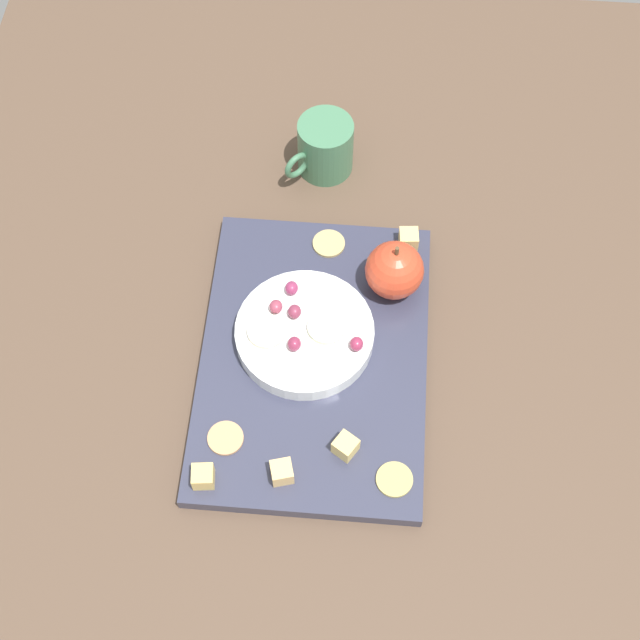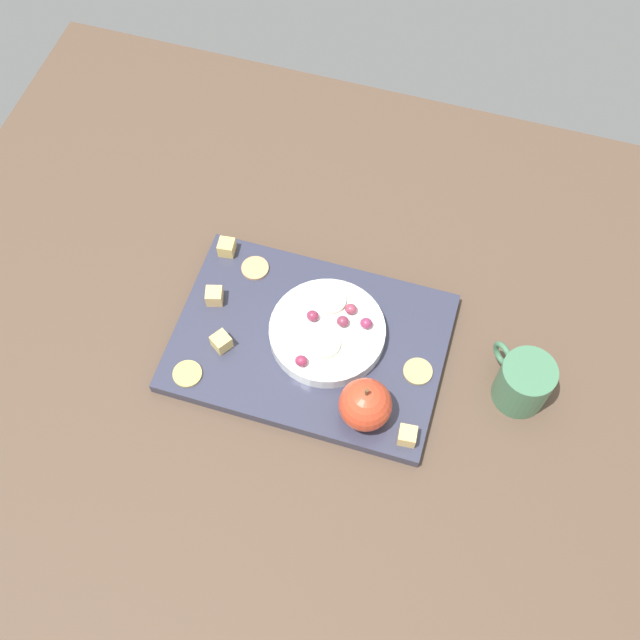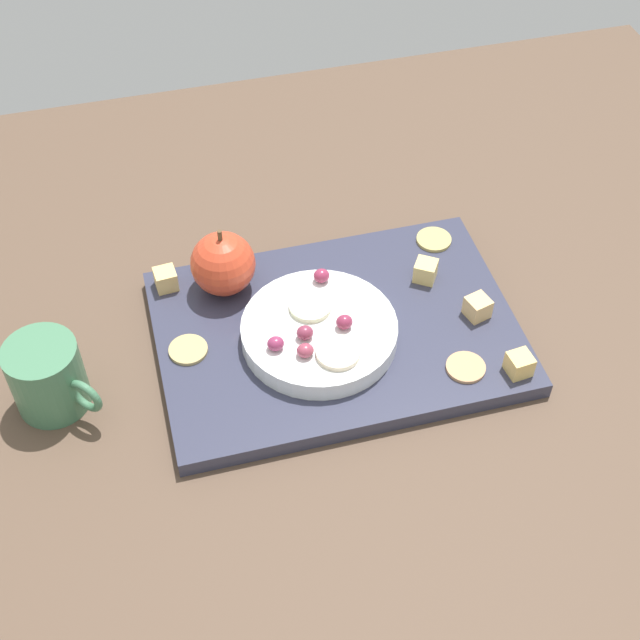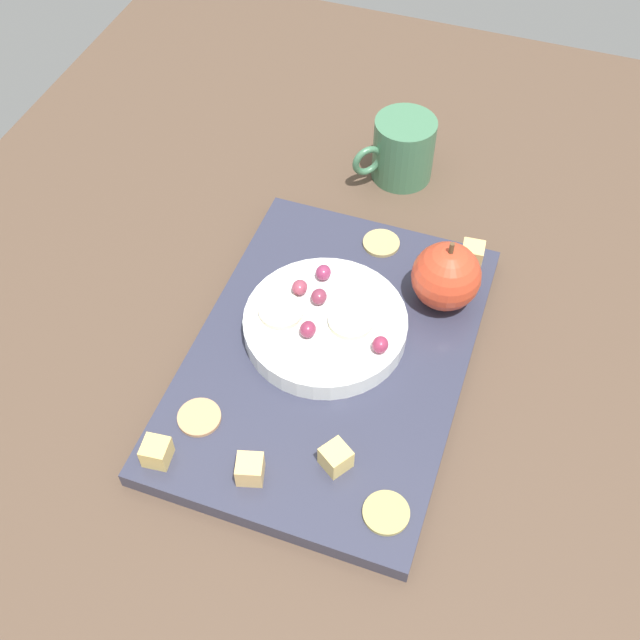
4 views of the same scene
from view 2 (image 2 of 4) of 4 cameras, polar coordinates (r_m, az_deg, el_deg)
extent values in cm
cube|color=brown|center=(114.68, -0.06, -2.57)|extent=(128.29, 104.03, 4.54)
cube|color=#34364A|center=(112.01, -0.75, -1.63)|extent=(38.32, 26.74, 1.90)
cylinder|color=white|center=(110.43, 0.53, -0.90)|extent=(16.50, 16.50, 2.20)
sphere|color=#D24227|center=(103.22, 3.33, -6.20)|extent=(7.15, 7.15, 7.15)
cylinder|color=brown|center=(99.38, 3.46, -5.28)|extent=(0.50, 0.50, 1.20)
cube|color=#F0C96D|center=(118.63, -6.84, 5.30)|extent=(2.59, 2.59, 2.35)
cube|color=#F4CA77|center=(104.67, 6.41, -8.41)|extent=(2.54, 2.54, 2.35)
cube|color=#F3C478|center=(114.29, -7.74, 1.75)|extent=(2.89, 2.89, 2.35)
cube|color=#F3D074|center=(110.52, -7.22, -1.59)|extent=(3.25, 3.25, 2.35)
cylinder|color=tan|center=(117.31, -4.77, 3.80)|extent=(4.11, 4.11, 0.40)
cylinder|color=tan|center=(110.11, -9.67, -3.90)|extent=(4.11, 4.11, 0.40)
cylinder|color=tan|center=(109.55, 7.17, -3.75)|extent=(4.11, 4.11, 0.40)
ellipsoid|color=#86324A|center=(109.18, 1.68, -0.10)|extent=(1.75, 1.58, 1.53)
ellipsoid|color=#913057|center=(109.20, 3.40, -0.24)|extent=(1.75, 1.58, 1.50)
ellipsoid|color=#972E4D|center=(106.33, -1.38, -3.01)|extent=(1.75, 1.58, 1.57)
ellipsoid|color=#9B3D52|center=(110.25, 2.27, 0.81)|extent=(1.75, 1.58, 1.42)
ellipsoid|color=#8C2D4A|center=(109.54, -0.54, 0.31)|extent=(1.75, 1.58, 1.58)
cylinder|color=beige|center=(108.02, 0.31, -1.74)|extent=(4.52, 4.52, 0.60)
cylinder|color=beige|center=(111.43, 0.57, 1.52)|extent=(4.52, 4.52, 0.60)
cylinder|color=#457B57|center=(109.46, 14.68, -4.48)|extent=(7.41, 7.41, 7.97)
torus|color=#457B57|center=(110.67, 13.24, -2.47)|extent=(3.40, 3.38, 4.00)
camera|label=1|loc=(0.79, -58.56, 41.50)|focal=51.64mm
camera|label=3|loc=(1.13, 24.24, 44.07)|focal=50.20mm
camera|label=4|loc=(0.77, -40.52, 19.98)|focal=43.82mm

